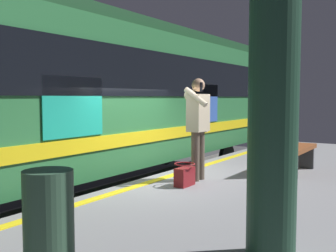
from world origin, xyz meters
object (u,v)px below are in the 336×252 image
object	(u,v)px
train_carriage	(105,93)
handbag	(185,175)
passenger	(198,121)
bench	(292,146)
station_column	(274,41)
trash_bin	(49,223)

from	to	relation	value
train_carriage	handbag	distance (m)	3.30
passenger	handbag	size ratio (longest dim) A/B	4.63
train_carriage	bench	distance (m)	4.10
handbag	bench	world-z (taller)	bench
train_carriage	handbag	world-z (taller)	train_carriage
train_carriage	station_column	world-z (taller)	station_column
train_carriage	handbag	size ratio (longest dim) A/B	33.59
handbag	bench	xyz separation A→B (m)	(-2.09, 1.09, 0.32)
train_carriage	station_column	bearing A→B (deg)	56.90
passenger	bench	world-z (taller)	passenger
train_carriage	station_column	xyz separation A→B (m)	(3.15, 4.84, 0.38)
station_column	trash_bin	world-z (taller)	station_column
bench	trash_bin	world-z (taller)	bench
train_carriage	handbag	xyz separation A→B (m)	(1.20, 2.78, -1.33)
station_column	train_carriage	bearing A→B (deg)	-123.10
passenger	train_carriage	bearing A→B (deg)	-104.14
passenger	station_column	bearing A→B (deg)	40.51
passenger	bench	bearing A→B (deg)	144.24
train_carriage	trash_bin	distance (m)	5.77
train_carriage	trash_bin	bearing A→B (deg)	38.15
train_carriage	trash_bin	size ratio (longest dim) A/B	14.88
trash_bin	passenger	bearing A→B (deg)	-168.45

